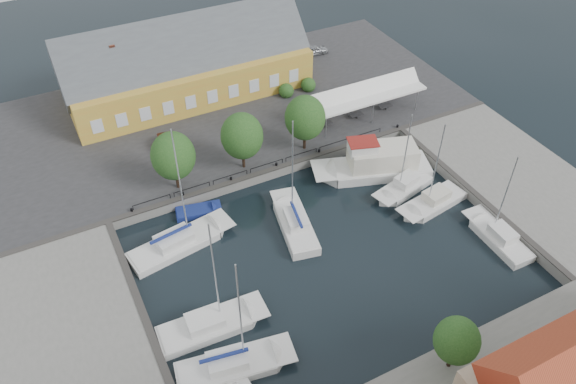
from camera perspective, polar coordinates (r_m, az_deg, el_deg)
The scene contains 19 objects.
ground at distance 50.91m, azimuth 3.07°, elevation -5.26°, with size 140.00×140.00×0.00m, color black.
north_quay at distance 66.76m, azimuth -6.69°, elevation 7.99°, with size 56.00×26.00×1.00m, color #2D2D30.
west_quay at distance 46.07m, azimuth -21.07°, elevation -15.19°, with size 12.00×24.00×1.00m, color slate.
east_quay at distance 61.04m, azimuth 22.38°, elevation 1.06°, with size 12.00×24.00×1.00m, color slate.
quay_edge_fittings at distance 53.12m, azimuth 0.63°, elevation -1.14°, with size 56.00×24.72×0.40m.
warehouse at distance 68.50m, azimuth -10.72°, elevation 12.32°, with size 28.56×14.00×9.55m.
tent_canopy at distance 64.14m, azimuth 7.85°, elevation 9.74°, with size 14.00×4.00×2.83m.
quay_trees at distance 55.19m, azimuth -4.70°, elevation 5.69°, with size 18.20×4.20×6.30m.
car_silver at distance 77.41m, azimuth 2.72°, elevation 14.23°, with size 1.52×3.79×1.29m, color #A9ABB1.
car_red at distance 60.27m, azimuth -12.08°, elevation 4.60°, with size 1.57×4.50×1.48m, color #4F1C12.
center_sailboat at distance 52.02m, azimuth 0.68°, elevation -3.33°, with size 4.18×8.89×11.91m.
trawler at distance 58.26m, azimuth 8.92°, elevation 2.71°, with size 12.61×7.22×5.00m.
east_boat_a at distance 57.07m, azimuth 11.65°, elevation 0.34°, with size 7.13×3.85×9.94m.
east_boat_b at distance 56.04m, azimuth 14.48°, elevation -1.14°, with size 7.79×3.58×10.41m.
east_boat_c at distance 54.36m, azimuth 20.53°, elevation -4.44°, with size 2.53×7.54×9.68m.
west_boat_a at distance 51.36m, azimuth -10.97°, elevation -5.21°, with size 10.21×4.40×12.96m.
west_boat_c at distance 45.31m, azimuth -7.88°, elevation -13.36°, with size 8.86×3.16×11.72m.
west_boat_d at distance 43.16m, azimuth -5.64°, elevation -17.23°, with size 9.15×4.05×11.81m.
launch_nw at distance 54.29m, azimuth -9.15°, elevation -2.05°, with size 4.58×2.59×0.88m.
Camera 1 is at (-18.21, -29.84, 37.02)m, focal length 35.00 mm.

